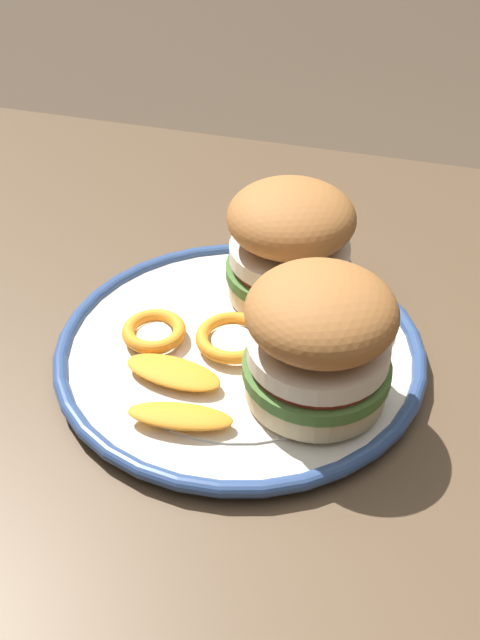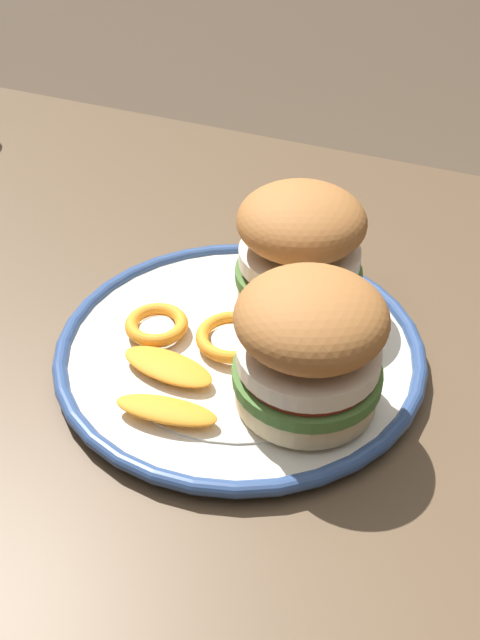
{
  "view_description": "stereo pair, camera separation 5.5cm",
  "coord_description": "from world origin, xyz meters",
  "px_view_note": "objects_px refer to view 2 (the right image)",
  "views": [
    {
      "loc": [
        0.14,
        -0.4,
        1.13
      ],
      "look_at": [
        0.02,
        0.03,
        0.77
      ],
      "focal_mm": 41.41,
      "sensor_mm": 36.0,
      "label": 1
    },
    {
      "loc": [
        0.19,
        -0.38,
        1.13
      ],
      "look_at": [
        0.02,
        0.03,
        0.77
      ],
      "focal_mm": 41.41,
      "sensor_mm": 36.0,
      "label": 2
    }
  ],
  "objects_px": {
    "dinner_plate": "(240,350)",
    "sandwich_half_right": "(309,344)",
    "dining_table": "(209,467)",
    "sandwich_half_left": "(300,246)"
  },
  "relations": [
    {
      "from": "dining_table",
      "to": "dinner_plate",
      "type": "height_order",
      "value": "dinner_plate"
    },
    {
      "from": "dinner_plate",
      "to": "sandwich_half_right",
      "type": "height_order",
      "value": "sandwich_half_right"
    },
    {
      "from": "dinner_plate",
      "to": "dining_table",
      "type": "bearing_deg",
      "value": -117.42
    },
    {
      "from": "sandwich_half_left",
      "to": "sandwich_half_right",
      "type": "relative_size",
      "value": 0.98
    },
    {
      "from": "dining_table",
      "to": "sandwich_half_right",
      "type": "distance_m",
      "value": 0.19
    },
    {
      "from": "dinner_plate",
      "to": "sandwich_half_right",
      "type": "distance_m",
      "value": 0.1
    },
    {
      "from": "dinner_plate",
      "to": "sandwich_half_left",
      "type": "xyz_separation_m",
      "value": [
        0.02,
        0.08,
        0.06
      ]
    },
    {
      "from": "dining_table",
      "to": "sandwich_half_left",
      "type": "xyz_separation_m",
      "value": [
        0.04,
        0.11,
        0.18
      ]
    },
    {
      "from": "dining_table",
      "to": "sandwich_half_left",
      "type": "distance_m",
      "value": 0.21
    },
    {
      "from": "dining_table",
      "to": "dinner_plate",
      "type": "relative_size",
      "value": 3.98
    }
  ]
}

